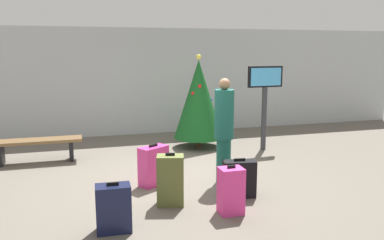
{
  "coord_description": "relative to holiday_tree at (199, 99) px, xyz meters",
  "views": [
    {
      "loc": [
        -1.6,
        -6.49,
        2.28
      ],
      "look_at": [
        0.53,
        0.88,
        0.9
      ],
      "focal_mm": 36.78,
      "sensor_mm": 36.0,
      "label": 1
    }
  ],
  "objects": [
    {
      "name": "ground_plane",
      "position": [
        -1.07,
        -2.18,
        -1.14
      ],
      "size": [
        16.0,
        16.0,
        0.0
      ],
      "primitive_type": "plane",
      "color": "#665E54"
    },
    {
      "name": "back_wall",
      "position": [
        -1.07,
        1.94,
        0.28
      ],
      "size": [
        16.0,
        0.2,
        2.85
      ],
      "primitive_type": "cube",
      "color": "#B7BCC1",
      "rests_on": "ground_plane"
    },
    {
      "name": "holiday_tree",
      "position": [
        0.0,
        0.0,
        0.0
      ],
      "size": [
        1.16,
        1.16,
        2.17
      ],
      "color": "#4C3319",
      "rests_on": "ground_plane"
    },
    {
      "name": "flight_info_kiosk",
      "position": [
        1.37,
        -0.64,
        0.18
      ],
      "size": [
        0.84,
        0.13,
        1.91
      ],
      "color": "#333338",
      "rests_on": "ground_plane"
    },
    {
      "name": "waiting_bench",
      "position": [
        -3.55,
        -0.32,
        -0.77
      ],
      "size": [
        1.79,
        0.44,
        0.48
      ],
      "color": "brown",
      "rests_on": "ground_plane"
    },
    {
      "name": "traveller_0",
      "position": [
        -0.33,
        -2.54,
        -0.18
      ],
      "size": [
        0.43,
        0.43,
        1.81
      ],
      "color": "#19594C",
      "rests_on": "ground_plane"
    },
    {
      "name": "suitcase_0",
      "position": [
        -0.33,
        -3.24,
        -0.85
      ],
      "size": [
        0.53,
        0.3,
        0.62
      ],
      "color": "black",
      "rests_on": "ground_plane"
    },
    {
      "name": "suitcase_1",
      "position": [
        -2.32,
        -3.9,
        -0.84
      ],
      "size": [
        0.45,
        0.28,
        0.65
      ],
      "color": "#141938",
      "rests_on": "ground_plane"
    },
    {
      "name": "suitcase_2",
      "position": [
        -1.51,
        -2.32,
        -0.81
      ],
      "size": [
        0.56,
        0.48,
        0.71
      ],
      "color": "#E5388C",
      "rests_on": "ground_plane"
    },
    {
      "name": "suitcase_3",
      "position": [
        -1.43,
        -3.25,
        -0.76
      ],
      "size": [
        0.45,
        0.36,
        0.79
      ],
      "color": "#59602D",
      "rests_on": "ground_plane"
    },
    {
      "name": "suitcase_4",
      "position": [
        -0.69,
        -3.8,
        -0.81
      ],
      "size": [
        0.33,
        0.27,
        0.7
      ],
      "color": "#E5388C",
      "rests_on": "ground_plane"
    }
  ]
}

